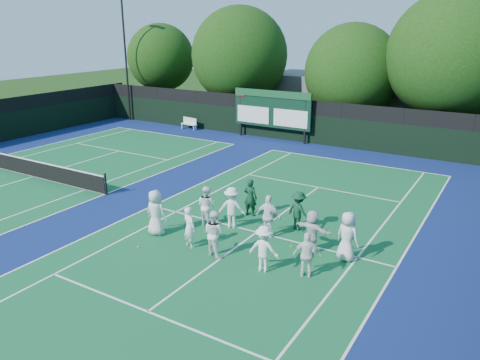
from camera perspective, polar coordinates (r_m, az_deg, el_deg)
The scene contains 31 objects.
ground at distance 18.00m, azimuth 0.47°, elevation -7.54°, with size 120.00×120.00×0.00m, color #18360E.
court_apron at distance 22.10m, azimuth -11.65°, elevation -2.89°, with size 34.00×32.00×0.01m, color navy.
near_court at distance 18.78m, azimuth 2.05°, elevation -6.38°, with size 11.05×23.85×0.01m.
left_court at distance 27.95m, azimuth -23.82°, elevation 0.40°, with size 11.05×23.85×0.01m.
back_fence at distance 33.79m, azimuth 5.73°, elevation 7.12°, with size 34.00×0.08×3.00m.
scoreboard at distance 33.72m, azimuth 3.90°, elevation 8.58°, with size 6.00×0.21×3.55m.
clubhouse at distance 39.72m, azimuth 16.17°, elevation 9.10°, with size 18.00×6.00×4.00m, color #5D5E63.
light_pole_left at distance 41.69m, azimuth -13.87°, elevation 15.65°, with size 1.20×0.30×10.12m.
tennis_net at distance 27.82m, azimuth -23.95°, elevation 1.35°, with size 11.30×0.10×1.10m.
bench at distance 37.68m, azimuth -6.19°, elevation 6.92°, with size 1.49×0.60×0.92m.
tree_a at distance 44.11m, azimuth -9.39°, elevation 14.30°, with size 5.99×5.99×8.12m.
tree_b at distance 39.22m, azimuth 0.18°, elevation 14.65°, with size 7.81×7.81×9.47m.
tree_c at distance 35.34m, azimuth 13.79°, elevation 12.39°, with size 6.86×6.86×8.14m.
tree_d at distance 33.84m, azimuth 24.58°, elevation 13.26°, with size 8.17×8.17×10.12m.
tennis_ball_0 at distance 17.92m, azimuth -12.31°, elevation -8.01°, with size 0.07×0.07×0.07m, color yellow.
tennis_ball_1 at distance 17.68m, azimuth 6.25°, elevation -8.04°, with size 0.07×0.07×0.07m, color yellow.
tennis_ball_3 at distance 21.92m, azimuth -3.16°, elevation -2.62°, with size 0.07×0.07×0.07m, color yellow.
tennis_ball_4 at distance 21.40m, azimuth 3.78°, elevation -3.16°, with size 0.07×0.07×0.07m, color yellow.
tennis_ball_5 at distance 17.87m, azimuth 8.62°, elevation -7.85°, with size 0.07×0.07×0.07m, color yellow.
player_front_0 at distance 18.56m, azimuth -10.24°, elevation -3.93°, with size 0.90×0.58×1.83m, color silver.
player_front_1 at distance 17.40m, azimuth -6.19°, elevation -5.72°, with size 0.58×0.38×1.59m, color white.
player_front_2 at distance 16.68m, azimuth -3.14°, elevation -6.50°, with size 0.83×0.65×1.71m, color white.
player_front_3 at distance 15.68m, azimuth 2.93°, elevation -8.37°, with size 1.05×0.60×1.63m, color white.
player_front_4 at distance 15.49m, azimuth 8.18°, elevation -9.03°, with size 0.92×0.38×1.56m, color white.
player_back_0 at distance 19.22m, azimuth -4.10°, elevation -3.13°, with size 0.82×0.64×1.69m, color white.
player_back_1 at distance 18.92m, azimuth -1.00°, elevation -3.38°, with size 1.11×0.64×1.72m, color white.
player_back_2 at distance 18.09m, azimuth 3.50°, elevation -4.45°, with size 1.01×0.42×1.72m, color white.
player_back_3 at distance 17.14m, azimuth 8.78°, elevation -6.19°, with size 1.50×0.48×1.61m, color silver.
player_back_4 at distance 16.75m, azimuth 12.94°, elevation -6.70°, with size 0.88×0.57×1.80m, color silver.
coach_left at distance 20.11m, azimuth 1.27°, elevation -2.14°, with size 0.60×0.40×1.65m, color #0E351F.
coach_right at distance 18.86m, azimuth 7.14°, elevation -3.76°, with size 1.05×0.60×1.62m, color #103A23.
Camera 1 is at (8.30, -13.92, 7.84)m, focal length 35.00 mm.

